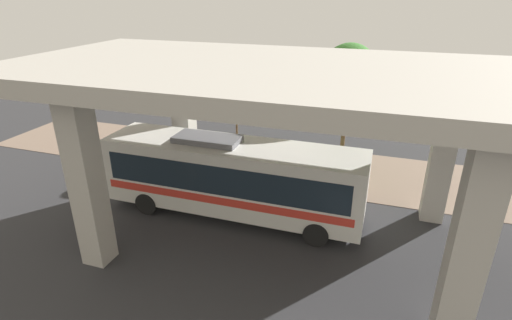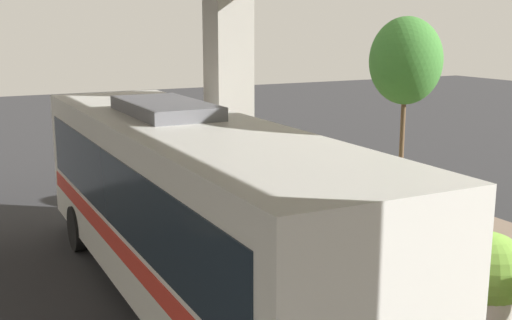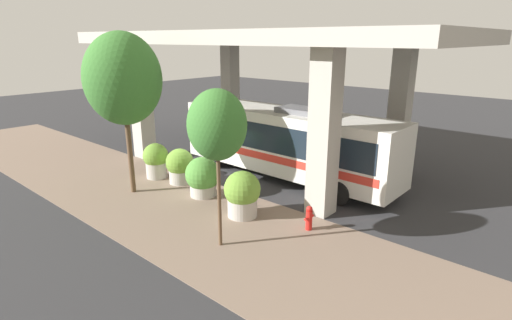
{
  "view_description": "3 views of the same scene",
  "coord_description": "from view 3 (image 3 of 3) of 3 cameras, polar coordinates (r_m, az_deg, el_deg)",
  "views": [
    {
      "loc": [
        17.16,
        3.42,
        9.26
      ],
      "look_at": [
        1.61,
        -1.78,
        2.14
      ],
      "focal_mm": 28.0,
      "sensor_mm": 36.0,
      "label": 1
    },
    {
      "loc": [
        6.78,
        7.81,
        4.9
      ],
      "look_at": [
        1.34,
        -2.84,
        2.37
      ],
      "focal_mm": 45.0,
      "sensor_mm": 36.0,
      "label": 2
    },
    {
      "loc": [
        -11.92,
        -13.41,
        6.5
      ],
      "look_at": [
        0.02,
        -2.97,
        1.66
      ],
      "focal_mm": 28.0,
      "sensor_mm": 36.0,
      "label": 3
    }
  ],
  "objects": [
    {
      "name": "street_tree_far",
      "position": [
        12.03,
        -5.58,
        4.93
      ],
      "size": [
        1.82,
        1.82,
        5.12
      ],
      "color": "brown",
      "rests_on": "ground"
    },
    {
      "name": "planter_middle",
      "position": [
        17.13,
        -7.62,
        -2.42
      ],
      "size": [
        1.48,
        1.48,
        1.73
      ],
      "color": "#ADA89E",
      "rests_on": "ground"
    },
    {
      "name": "overpass",
      "position": [
        20.82,
        1.09,
        15.64
      ],
      "size": [
        9.4,
        19.77,
        6.85
      ],
      "color": "#ADA89E",
      "rests_on": "ground"
    },
    {
      "name": "ground_plane",
      "position": [
        19.09,
        -6.79,
        -3.07
      ],
      "size": [
        80.0,
        80.0,
        0.0
      ],
      "primitive_type": "plane",
      "color": "#2D2D30",
      "rests_on": "ground"
    },
    {
      "name": "planter_back",
      "position": [
        15.04,
        -1.96,
        -4.86
      ],
      "size": [
        1.39,
        1.39,
        1.8
      ],
      "color": "#ADA89E",
      "rests_on": "ground"
    },
    {
      "name": "fire_hydrant",
      "position": [
        14.29,
        7.59,
        -8.21
      ],
      "size": [
        0.48,
        0.23,
        0.91
      ],
      "color": "red",
      "rests_on": "ground"
    },
    {
      "name": "street_tree_near",
      "position": [
        17.4,
        -18.47,
        10.89
      ],
      "size": [
        3.14,
        3.14,
        6.82
      ],
      "color": "brown",
      "rests_on": "ground"
    },
    {
      "name": "planter_extra",
      "position": [
        18.84,
        -10.8,
        -0.83
      ],
      "size": [
        1.29,
        1.29,
        1.65
      ],
      "color": "#ADA89E",
      "rests_on": "ground"
    },
    {
      "name": "planter_front",
      "position": [
        19.8,
        -14.1,
        -0.01
      ],
      "size": [
        1.21,
        1.21,
        1.72
      ],
      "color": "#ADA89E",
      "rests_on": "ground"
    },
    {
      "name": "bus",
      "position": [
        19.02,
        4.43,
        2.93
      ],
      "size": [
        2.75,
        11.16,
        3.51
      ],
      "color": "silver",
      "rests_on": "ground"
    },
    {
      "name": "sidewalk_strip",
      "position": [
        17.37,
        -14.15,
        -5.53
      ],
      "size": [
        6.0,
        40.0,
        0.02
      ],
      "color": "#7A6656",
      "rests_on": "ground"
    }
  ]
}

